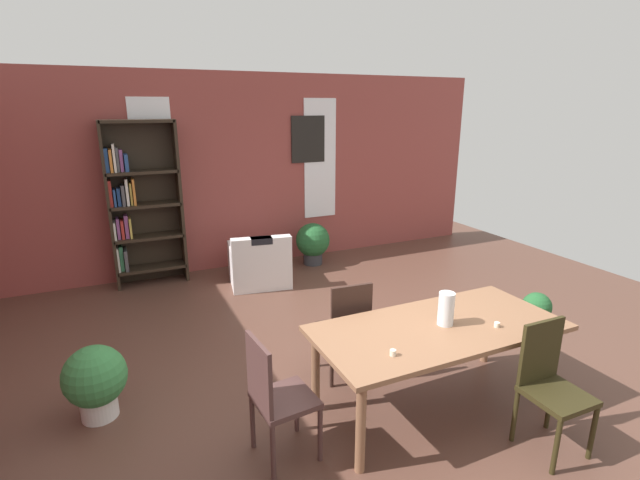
% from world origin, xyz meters
% --- Properties ---
extents(ground_plane, '(9.75, 9.75, 0.00)m').
position_xyz_m(ground_plane, '(0.00, 0.00, 0.00)').
color(ground_plane, brown).
extents(back_wall_brick, '(8.24, 0.12, 2.90)m').
position_xyz_m(back_wall_brick, '(0.00, 3.81, 1.45)').
color(back_wall_brick, '#96433E').
rests_on(back_wall_brick, ground).
extents(window_pane_0, '(0.55, 0.02, 1.89)m').
position_xyz_m(window_pane_0, '(-1.27, 3.74, 1.60)').
color(window_pane_0, white).
extents(window_pane_1, '(0.55, 0.02, 1.89)m').
position_xyz_m(window_pane_1, '(1.27, 3.74, 1.60)').
color(window_pane_1, white).
extents(dining_table, '(2.02, 0.94, 0.74)m').
position_xyz_m(dining_table, '(0.38, -0.43, 0.66)').
color(dining_table, '#8B5F43').
rests_on(dining_table, ground).
extents(vase_on_table, '(0.13, 0.13, 0.27)m').
position_xyz_m(vase_on_table, '(0.44, -0.43, 0.88)').
color(vase_on_table, silver).
rests_on(vase_on_table, dining_table).
extents(tealight_candle_0, '(0.04, 0.04, 0.04)m').
position_xyz_m(tealight_candle_0, '(0.79, -0.64, 0.76)').
color(tealight_candle_0, silver).
rests_on(tealight_candle_0, dining_table).
extents(tealight_candle_1, '(0.04, 0.04, 0.04)m').
position_xyz_m(tealight_candle_1, '(-0.20, -0.67, 0.76)').
color(tealight_candle_1, silver).
rests_on(tealight_candle_1, dining_table).
extents(dining_chair_far_left, '(0.43, 0.43, 0.95)m').
position_xyz_m(dining_chair_far_left, '(-0.08, 0.26, 0.51)').
color(dining_chair_far_left, '#33211B').
rests_on(dining_chair_far_left, ground).
extents(dining_chair_near_right, '(0.41, 0.41, 0.95)m').
position_xyz_m(dining_chair_near_right, '(0.84, -1.13, 0.51)').
color(dining_chair_near_right, '#2E2712').
rests_on(dining_chair_near_right, ground).
extents(dining_chair_head_left, '(0.43, 0.43, 0.95)m').
position_xyz_m(dining_chair_head_left, '(-1.00, -0.44, 0.51)').
color(dining_chair_head_left, '#4D322F').
rests_on(dining_chair_head_left, ground).
extents(bookshelf_tall, '(0.95, 0.33, 2.25)m').
position_xyz_m(bookshelf_tall, '(-1.53, 3.55, 1.16)').
color(bookshelf_tall, '#2D2319').
rests_on(bookshelf_tall, ground).
extents(armchair_white, '(0.92, 0.92, 0.75)m').
position_xyz_m(armchair_white, '(-0.08, 2.85, 0.28)').
color(armchair_white, silver).
rests_on(armchair_white, ground).
extents(potted_plant_by_shelf, '(0.32, 0.32, 0.43)m').
position_xyz_m(potted_plant_by_shelf, '(2.32, 0.22, 0.24)').
color(potted_plant_by_shelf, silver).
rests_on(potted_plant_by_shelf, ground).
extents(potted_plant_corner, '(0.53, 0.53, 0.66)m').
position_xyz_m(potted_plant_corner, '(0.95, 3.31, 0.36)').
color(potted_plant_corner, '#333338').
rests_on(potted_plant_corner, ground).
extents(potted_plant_window, '(0.49, 0.49, 0.62)m').
position_xyz_m(potted_plant_window, '(-2.15, 0.59, 0.34)').
color(potted_plant_window, silver).
rests_on(potted_plant_window, ground).
extents(framed_picture, '(0.56, 0.03, 0.72)m').
position_xyz_m(framed_picture, '(1.06, 3.74, 1.92)').
color(framed_picture, black).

